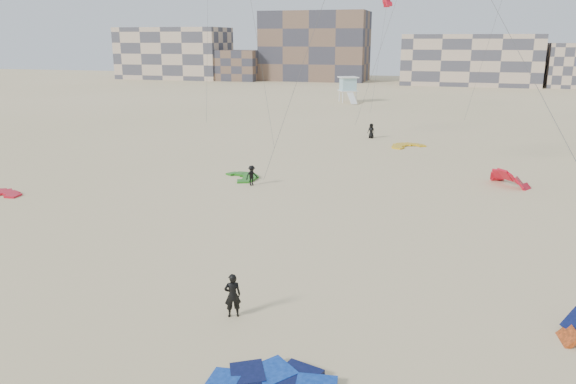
# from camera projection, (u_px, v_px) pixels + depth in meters

# --- Properties ---
(ground) EXTENTS (320.00, 320.00, 0.00)m
(ground) POSITION_uv_depth(u_px,v_px,m) (243.00, 338.00, 21.06)
(ground) COLOR beige
(ground) RESTS_ON ground
(kite_ground_green) EXTENTS (4.69, 4.65, 0.60)m
(kite_ground_green) POSITION_uv_depth(u_px,v_px,m) (242.00, 178.00, 45.40)
(kite_ground_green) COLOR #2B811D
(kite_ground_green) RESTS_ON ground
(kite_ground_red_far) EXTENTS (4.89, 4.88, 3.54)m
(kite_ground_red_far) POSITION_uv_depth(u_px,v_px,m) (509.00, 185.00, 43.18)
(kite_ground_red_far) COLOR red
(kite_ground_red_far) RESTS_ON ground
(kite_ground_yellow) EXTENTS (5.05, 5.05, 0.60)m
(kite_ground_yellow) POSITION_uv_depth(u_px,v_px,m) (407.00, 147.00, 58.56)
(kite_ground_yellow) COLOR #F3A520
(kite_ground_yellow) RESTS_ON ground
(kitesurfer_main) EXTENTS (0.80, 0.71, 1.85)m
(kitesurfer_main) POSITION_uv_depth(u_px,v_px,m) (233.00, 295.00, 22.51)
(kitesurfer_main) COLOR black
(kitesurfer_main) RESTS_ON ground
(kitesurfer_c) EXTENTS (1.09, 1.15, 1.56)m
(kitesurfer_c) POSITION_uv_depth(u_px,v_px,m) (252.00, 175.00, 42.90)
(kitesurfer_c) COLOR black
(kitesurfer_c) RESTS_ON ground
(kitesurfer_e) EXTENTS (0.93, 0.73, 1.67)m
(kitesurfer_e) POSITION_uv_depth(u_px,v_px,m) (371.00, 131.00, 63.46)
(kitesurfer_e) COLOR black
(kitesurfer_e) RESTS_ON ground
(kite_fly_red) EXTENTS (3.66, 8.61, 16.19)m
(kite_fly_red) POSITION_uv_depth(u_px,v_px,m) (387.00, 2.00, 79.93)
(kite_fly_red) COLOR red
(kite_fly_red) RESTS_ON ground
(lifeguard_tower_far) EXTENTS (4.22, 6.68, 4.46)m
(lifeguard_tower_far) POSITION_uv_depth(u_px,v_px,m) (348.00, 90.00, 99.36)
(lifeguard_tower_far) COLOR white
(lifeguard_tower_far) RESTS_ON ground
(condo_west_a) EXTENTS (30.00, 15.00, 14.00)m
(condo_west_a) POSITION_uv_depth(u_px,v_px,m) (174.00, 53.00, 158.59)
(condo_west_a) COLOR #C8AC92
(condo_west_a) RESTS_ON ground
(condo_west_b) EXTENTS (28.00, 14.00, 18.00)m
(condo_west_b) POSITION_uv_depth(u_px,v_px,m) (315.00, 46.00, 150.88)
(condo_west_b) COLOR brown
(condo_west_b) RESTS_ON ground
(condo_mid) EXTENTS (32.00, 16.00, 12.00)m
(condo_mid) POSITION_uv_depth(u_px,v_px,m) (470.00, 60.00, 137.10)
(condo_mid) COLOR #C8AC92
(condo_mid) RESTS_ON ground
(condo_fill_left) EXTENTS (12.00, 10.00, 8.00)m
(condo_fill_left) POSITION_uv_depth(u_px,v_px,m) (238.00, 65.00, 152.09)
(condo_fill_left) COLOR brown
(condo_fill_left) RESTS_ON ground
(condo_fill_right) EXTENTS (10.00, 10.00, 10.00)m
(condo_fill_right) POSITION_uv_depth(u_px,v_px,m) (569.00, 65.00, 129.53)
(condo_fill_right) COLOR #C8AC92
(condo_fill_right) RESTS_ON ground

